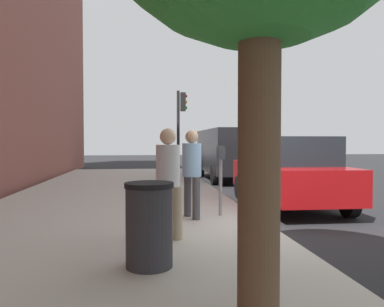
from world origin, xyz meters
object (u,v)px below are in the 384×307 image
object	(u,v)px
pedestrian_at_meter	(192,167)
trash_bin	(149,224)
parked_van_far	(229,151)
traffic_signal	(181,119)
parking_meter	(221,166)
pedestrian_bystander	(168,174)
parked_sedan_near	(288,172)

from	to	relation	value
pedestrian_at_meter	trash_bin	distance (m)	2.92
pedestrian_at_meter	parked_van_far	bearing A→B (deg)	52.90
traffic_signal	trash_bin	bearing A→B (deg)	172.44
parking_meter	pedestrian_at_meter	world-z (taller)	pedestrian_at_meter
traffic_signal	pedestrian_bystander	bearing A→B (deg)	173.24
parking_meter	pedestrian_bystander	size ratio (longest dim) A/B	0.83
parking_meter	pedestrian_bystander	bearing A→B (deg)	143.86
trash_bin	parked_van_far	bearing A→B (deg)	-17.69
parking_meter	trash_bin	world-z (taller)	parking_meter
pedestrian_at_meter	parked_sedan_near	bearing A→B (deg)	13.31
traffic_signal	trash_bin	xyz separation A→B (m)	(-10.66, 1.42, -1.92)
parked_sedan_near	parked_van_far	size ratio (longest dim) A/B	0.85
pedestrian_bystander	trash_bin	world-z (taller)	pedestrian_bystander
pedestrian_bystander	parked_sedan_near	bearing A→B (deg)	-4.13
pedestrian_bystander	trash_bin	bearing A→B (deg)	-151.75
pedestrian_bystander	traffic_signal	size ratio (longest dim) A/B	0.47
pedestrian_bystander	parked_sedan_near	size ratio (longest dim) A/B	0.38
parking_meter	pedestrian_bystander	xyz separation A→B (m)	(-1.60, 1.17, -0.02)
parking_meter	trash_bin	size ratio (longest dim) A/B	1.40
pedestrian_at_meter	traffic_signal	distance (m)	8.07
parked_sedan_near	trash_bin	xyz separation A→B (m)	(-4.45, 3.54, -0.24)
parked_sedan_near	trash_bin	size ratio (longest dim) A/B	4.40
parked_van_far	trash_bin	bearing A→B (deg)	162.31
parked_van_far	parked_sedan_near	bearing A→B (deg)	179.99
parked_sedan_near	pedestrian_at_meter	bearing A→B (deg)	122.65
parking_meter	parked_van_far	xyz separation A→B (m)	(8.19, -2.06, 0.09)
pedestrian_at_meter	trash_bin	bearing A→B (deg)	-126.83
pedestrian_at_meter	parked_sedan_near	size ratio (longest dim) A/B	0.39
trash_bin	parked_sedan_near	bearing A→B (deg)	-38.44
parked_van_far	traffic_signal	xyz separation A→B (m)	(-0.43, 2.12, 1.32)
pedestrian_bystander	parked_van_far	distance (m)	10.31
traffic_signal	parked_van_far	bearing A→B (deg)	-78.64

